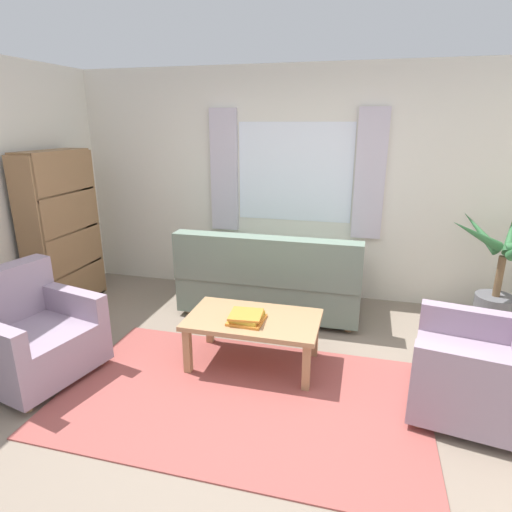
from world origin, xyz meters
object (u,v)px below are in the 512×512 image
Objects in this scene: couch at (270,281)px; coffee_table at (253,324)px; armchair_left at (29,335)px; bookshelf at (67,236)px; book_stack_on_table at (247,317)px; armchair_right at (485,369)px; potted_plant at (497,285)px.

couch is 1.73× the size of coffee_table.
armchair_left is at bearing -160.86° from coffee_table.
coffee_table is 0.64× the size of bookshelf.
armchair_left is 1.76m from book_stack_on_table.
armchair_left is at bearing -162.83° from book_stack_on_table.
armchair_right is 0.80× the size of potted_plant.
armchair_right reaches higher than coffee_table.
couch is at bearing -174.61° from potted_plant.
bookshelf reaches higher than book_stack_on_table.
bookshelf reaches higher than coffee_table.
bookshelf is at bearing -93.72° from armchair_right.
armchair_right is 1.77m from book_stack_on_table.
potted_plant reaches higher than armchair_left.
potted_plant reaches higher than armchair_right.
bookshelf reaches higher than potted_plant.
book_stack_on_table is (0.06, -1.13, 0.11)m from couch.
coffee_table is at bearing 65.16° from book_stack_on_table.
armchair_left is at bearing 24.24° from bookshelf.
coffee_table is at bearing -58.12° from armchair_left.
potted_plant is 0.70× the size of bookshelf.
potted_plant is (0.43, 1.47, 0.11)m from armchair_right.
armchair_right is at bearing -106.12° from potted_plant.
armchair_left is at bearing 45.35° from couch.
potted_plant is at bearing 30.35° from coffee_table.
couch is at bearing 92.80° from book_stack_on_table.
couch is 1.13m from book_stack_on_table.
couch is 1.97× the size of armchair_right.
couch is at bearing 94.92° from coffee_table.
book_stack_on_table is at bearing -148.58° from potted_plant.
couch is 1.59× the size of potted_plant.
book_stack_on_table is (-0.04, -0.08, 0.09)m from coffee_table.
armchair_right is at bearing -70.94° from armchair_left.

